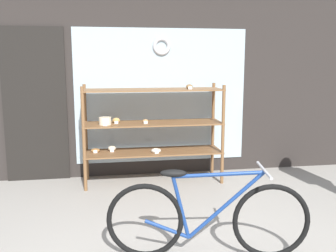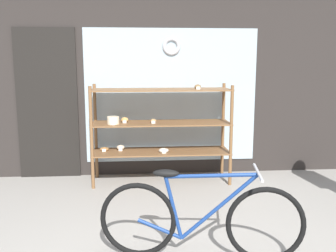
# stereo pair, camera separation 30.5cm
# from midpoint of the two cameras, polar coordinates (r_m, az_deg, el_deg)

# --- Properties ---
(storefront_facade) EXTENTS (6.20, 0.13, 3.01)m
(storefront_facade) POSITION_cam_midpoint_polar(r_m,az_deg,el_deg) (5.38, -0.46, 8.06)
(storefront_facade) COLOR #2D2826
(storefront_facade) RESTS_ON ground_plane
(display_case) EXTENTS (1.86, 0.52, 1.34)m
(display_case) POSITION_cam_midpoint_polar(r_m,az_deg,el_deg) (5.06, 0.25, 0.28)
(display_case) COLOR brown
(display_case) RESTS_ON ground_plane
(bicycle) EXTENTS (1.68, 0.48, 0.78)m
(bicycle) POSITION_cam_midpoint_polar(r_m,az_deg,el_deg) (3.21, 7.69, -13.96)
(bicycle) COLOR black
(bicycle) RESTS_ON ground_plane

